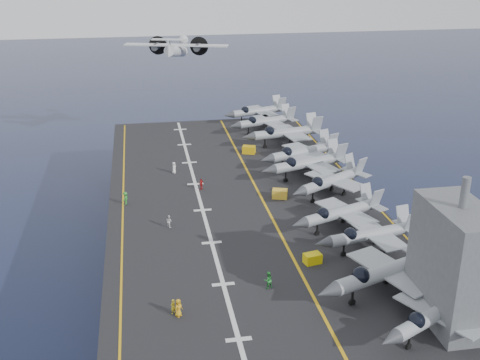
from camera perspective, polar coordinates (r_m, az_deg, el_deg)
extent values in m
plane|color=#142135|center=(89.75, 0.44, -8.68)|extent=(500.00, 500.00, 0.00)
cube|color=#56595E|center=(87.36, 0.45, -5.84)|extent=(36.00, 90.00, 10.00)
cube|color=black|center=(85.10, 0.46, -2.72)|extent=(38.00, 92.00, 0.40)
cube|color=gold|center=(85.55, 2.44, -2.45)|extent=(0.35, 90.00, 0.02)
cube|color=silver|center=(84.24, -3.57, -2.87)|extent=(0.50, 90.00, 0.02)
cube|color=gold|center=(83.93, -11.06, -3.34)|extent=(0.25, 90.00, 0.02)
cube|color=gold|center=(89.91, 12.15, -1.72)|extent=(0.25, 90.00, 0.02)
imported|color=gold|center=(61.34, -5.86, -11.96)|extent=(1.36, 1.35, 1.91)
imported|color=yellow|center=(61.89, -6.37, -11.82)|extent=(1.16, 1.12, 1.61)
imported|color=silver|center=(79.41, -6.76, -3.90)|extent=(1.19, 1.20, 1.69)
imported|color=#2A892B|center=(87.18, -10.82, -1.71)|extent=(1.22, 1.35, 1.87)
imported|color=#B21919|center=(91.03, -3.69, -0.39)|extent=(1.24, 1.21, 1.73)
imported|color=white|center=(97.99, -6.27, 1.18)|extent=(1.14, 1.32, 1.85)
imported|color=#268C33|center=(65.55, 2.69, -9.44)|extent=(1.35, 1.06, 2.00)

